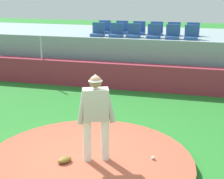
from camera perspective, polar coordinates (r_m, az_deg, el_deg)
ground_plane at (r=7.10m, az=-4.07°, el=-12.98°), size 60.00×60.00×0.00m
pitchers_mound at (r=7.05m, az=-4.08°, el=-12.33°), size 4.29×4.29×0.18m
pitcher at (r=6.59m, az=-2.72°, el=-3.71°), size 0.74×0.41×1.78m
baseball at (r=7.04m, az=6.92°, el=-11.30°), size 0.07×0.07×0.07m
fielding_glove at (r=6.94m, az=-7.98°, el=-11.60°), size 0.34×0.36×0.11m
brick_barrier at (r=12.04m, az=4.34°, el=2.11°), size 17.95×0.40×0.93m
fence_post_left at (r=12.98m, az=-11.81°, el=6.93°), size 0.06×0.06×0.87m
bleacher_platform at (r=14.43m, az=6.19°, el=6.14°), size 17.57×4.09×1.71m
stadium_chair_0 at (r=13.16m, az=-2.36°, el=9.65°), size 0.48×0.44×0.50m
stadium_chair_1 at (r=12.97m, az=0.77°, el=9.55°), size 0.48×0.44×0.50m
stadium_chair_2 at (r=12.86m, az=3.65°, el=9.46°), size 0.48×0.44×0.50m
stadium_chair_3 at (r=12.73m, az=7.02°, el=9.29°), size 0.48×0.44×0.50m
stadium_chair_4 at (r=12.65m, az=10.10°, el=9.11°), size 0.48×0.44×0.50m
stadium_chair_5 at (r=12.63m, az=13.15°, el=8.92°), size 0.48×0.44×0.50m
stadium_chair_6 at (r=14.00m, az=-1.30°, el=10.10°), size 0.48×0.44×0.50m
stadium_chair_7 at (r=13.86m, az=1.64°, el=10.02°), size 0.48×0.44×0.50m
stadium_chair_8 at (r=13.69m, az=4.52°, el=9.89°), size 0.48×0.44×0.50m
stadium_chair_9 at (r=13.60m, az=7.46°, el=9.76°), size 0.48×0.44×0.50m
stadium_chair_10 at (r=13.53m, az=10.32°, el=9.59°), size 0.48×0.44×0.50m
stadium_chair_11 at (r=13.54m, az=13.42°, el=9.41°), size 0.48×0.44×0.50m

